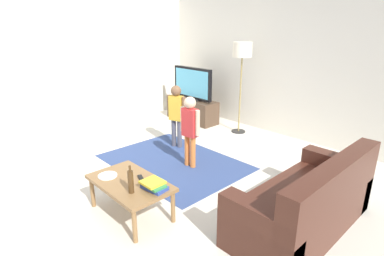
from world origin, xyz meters
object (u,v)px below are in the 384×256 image
tv (192,84)px  child_center (190,126)px  bottle (131,181)px  book_stack (154,185)px  plate (108,176)px  floor_lamp (242,55)px  tv_stand (193,110)px  couch (309,206)px  child_near_tv (176,111)px  tv_remote (141,179)px  coffee_table (130,185)px

tv → child_center: 2.36m
bottle → child_center: bearing=114.8°
book_stack → plate: 0.64m
floor_lamp → tv_stand: bearing=-172.7°
couch → child_center: bearing=175.4°
tv → child_center: (1.68, -1.64, -0.19)m
child_near_tv → tv_stand: bearing=125.8°
floor_lamp → book_stack: floor_lamp is taller
child_near_tv → tv_remote: child_near_tv is taller
tv_stand → tv: tv is taller
tv → tv_remote: size_ratio=6.47×
couch → bottle: (-1.32, -1.32, 0.26)m
floor_lamp → child_center: 2.08m
floor_lamp → coffee_table: size_ratio=1.78×
child_center → book_stack: child_center is taller
tv_remote → plate: (-0.33, -0.24, -0.00)m
tv → floor_lamp: (1.19, 0.17, 0.70)m
book_stack → plate: book_stack is taller
tv → tv_remote: bearing=-52.8°
tv → coffee_table: bearing=-54.5°
couch → child_center: 2.05m
tv_stand → child_near_tv: bearing=-54.2°
child_near_tv → tv_remote: (1.27, -1.62, -0.24)m
child_near_tv → book_stack: size_ratio=3.78×
book_stack → child_center: bearing=121.9°
floor_lamp → child_near_tv: bearing=-100.3°
child_near_tv → plate: child_near_tv is taller
coffee_table → tv_remote: 0.14m
child_center → coffee_table: bearing=-71.2°
couch → plate: size_ratio=8.18×
child_near_tv → child_center: child_near_tv is taller
tv_stand → child_near_tv: 1.64m
tv_remote → book_stack: bearing=14.5°
child_near_tv → child_center: size_ratio=1.01×
book_stack → bottle: bottle is taller
coffee_table → tv: bearing=125.5°
couch → child_near_tv: bearing=168.9°
child_near_tv → child_center: bearing=-26.7°
floor_lamp → child_center: (0.49, -1.82, -0.88)m
child_center → tv_remote: child_center is taller
tv → child_near_tv: 1.58m
bottle → tv_remote: 0.32m
tv_stand → coffee_table: size_ratio=1.20×
floor_lamp → bottle: floor_lamp is taller
tv_stand → child_center: (1.68, -1.66, 0.42)m
tv → couch: (3.69, -1.81, -0.56)m
tv → floor_lamp: bearing=8.3°
child_near_tv → book_stack: 2.27m
child_center → plate: child_center is taller
child_near_tv → tv_remote: size_ratio=6.52×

